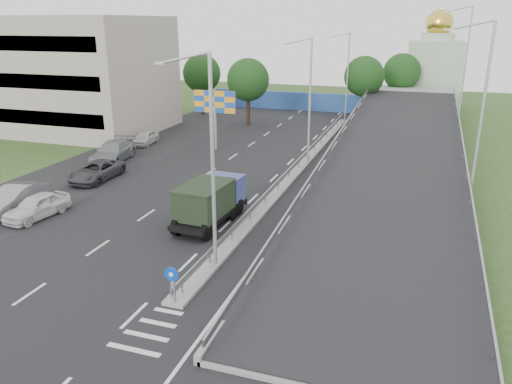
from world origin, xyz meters
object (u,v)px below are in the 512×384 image
at_px(sign_bollard, 173,285).
at_px(lamp_post_mid, 308,95).
at_px(dump_truck, 211,200).
at_px(parked_car_e, 145,138).
at_px(lamp_post_near, 209,152).
at_px(billboard, 215,105).
at_px(parked_car_c, 97,171).
at_px(lamp_post_far, 346,72).
at_px(parked_car_d, 113,152).
at_px(church, 434,69).
at_px(parked_car_b, 15,198).
at_px(parked_car_a, 37,206).

xyz_separation_m(sign_bollard, lamp_post_mid, (0.11, 23.83, 4.77)).
relative_size(dump_truck, parked_car_e, 1.56).
distance_m(lamp_post_near, dump_truck, 7.15).
relative_size(lamp_post_near, billboard, 1.83).
distance_m(lamp_post_mid, parked_car_c, 17.74).
bearing_deg(lamp_post_far, parked_car_d, -122.82).
distance_m(church, dump_truck, 50.46).
relative_size(church, dump_truck, 2.25).
relative_size(billboard, parked_car_b, 1.12).
height_order(lamp_post_mid, church, church).
distance_m(lamp_post_mid, dump_truck, 15.60).
xyz_separation_m(dump_truck, parked_car_b, (-12.62, -2.04, -0.65)).
relative_size(sign_bollard, parked_car_b, 0.34).
height_order(lamp_post_far, parked_car_d, lamp_post_far).
distance_m(lamp_post_far, parked_car_a, 39.83).
bearing_deg(lamp_post_mid, dump_truck, -98.82).
bearing_deg(parked_car_e, billboard, -4.13).
distance_m(sign_bollard, dump_truck, 9.29).
xyz_separation_m(lamp_post_mid, church, (9.89, 34.00, -0.50)).
relative_size(lamp_post_mid, parked_car_b, 2.05).
bearing_deg(lamp_post_far, church, 54.76).
xyz_separation_m(parked_car_a, parked_car_d, (-3.12, 12.75, 0.11)).
bearing_deg(lamp_post_mid, sign_bollard, -90.26).
height_order(parked_car_b, parked_car_c, parked_car_b).
relative_size(sign_bollard, lamp_post_near, 0.17).
bearing_deg(lamp_post_mid, parked_car_d, -163.74).
relative_size(church, parked_car_e, 3.52).
height_order(parked_car_a, parked_car_c, parked_car_a).
bearing_deg(lamp_post_mid, parked_car_a, -126.28).
bearing_deg(church, lamp_post_far, -125.24).
distance_m(dump_truck, parked_car_b, 12.80).
xyz_separation_m(lamp_post_mid, parked_car_c, (-13.97, -9.68, -5.10)).
distance_m(lamp_post_far, parked_car_e, 25.14).
height_order(lamp_post_mid, parked_car_a, lamp_post_mid).
xyz_separation_m(church, dump_truck, (-12.19, -48.81, -3.85)).
height_order(sign_bollard, parked_car_c, sign_bollard).
relative_size(lamp_post_far, billboard, 1.83).
relative_size(lamp_post_mid, church, 0.73).
bearing_deg(dump_truck, lamp_post_far, 90.02).
xyz_separation_m(lamp_post_far, dump_truck, (-2.30, -34.81, -4.34)).
distance_m(lamp_post_mid, parked_car_e, 17.34).
bearing_deg(parked_car_d, parked_car_b, -95.34).
relative_size(lamp_post_mid, parked_car_d, 1.73).
bearing_deg(parked_car_a, lamp_post_far, 78.84).
relative_size(sign_bollard, dump_truck, 0.27).
height_order(parked_car_a, parked_car_d, parked_car_d).
xyz_separation_m(lamp_post_near, lamp_post_mid, (0.00, 20.00, 0.00)).
distance_m(parked_car_a, parked_car_c, 7.80).
relative_size(lamp_post_near, lamp_post_mid, 1.00).
height_order(lamp_post_near, church, church).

